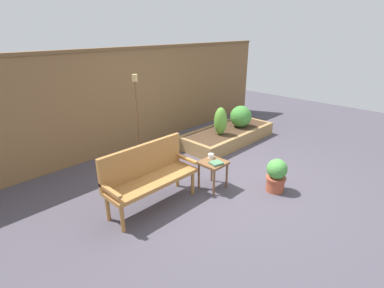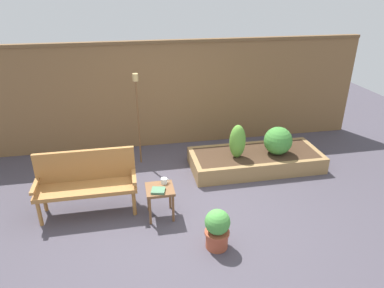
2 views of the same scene
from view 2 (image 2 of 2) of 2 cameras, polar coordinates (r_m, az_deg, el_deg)
name	(u,v)px [view 2 (image 2 of 2)]	position (r m, az deg, el deg)	size (l,w,h in m)	color
ground_plane	(184,215)	(5.27, -1.32, -11.62)	(14.00, 14.00, 0.00)	#47424C
fence_back	(162,94)	(7.11, -5.00, 8.14)	(8.40, 0.14, 2.16)	brown
garden_bench	(86,178)	(5.34, -17.00, -5.36)	(1.44, 0.48, 0.94)	#A87038
side_table	(160,193)	(5.06, -5.29, -8.03)	(0.40, 0.40, 0.48)	brown
cup_on_table	(164,181)	(5.10, -4.59, -6.07)	(0.13, 0.09, 0.08)	white
book_on_table	(158,191)	(4.93, -5.58, -7.64)	(0.19, 0.17, 0.03)	#4C7A56
potted_boxwood	(217,228)	(4.57, 4.18, -13.69)	(0.33, 0.33, 0.56)	#A84C33
raised_planter_bed	(255,160)	(6.56, 10.40, -2.62)	(2.40, 1.00, 0.30)	#997547
shrub_near_bench	(237,141)	(6.15, 7.49, 0.43)	(0.29, 0.29, 0.62)	brown
shrub_far_corner	(278,141)	(6.45, 13.98, 0.53)	(0.51, 0.51, 0.51)	brown
tiki_torch	(137,104)	(6.31, -9.01, 6.56)	(0.10, 0.10, 1.73)	brown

